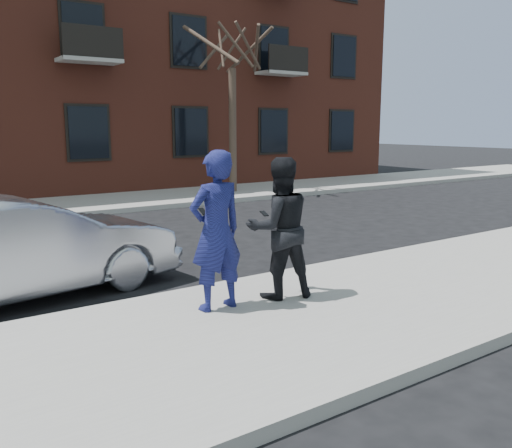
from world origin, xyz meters
TOP-DOWN VIEW (x-y plane):
  - ground at (0.00, 0.00)m, footprint 100.00×100.00m
  - near_sidewalk at (0.00, -0.25)m, footprint 50.00×3.50m
  - near_curb at (0.00, 1.55)m, footprint 50.00×0.10m
  - far_sidewalk at (0.00, 11.25)m, footprint 50.00×3.50m
  - far_curb at (0.00, 9.45)m, footprint 50.00×0.10m
  - apartment_building at (2.00, 18.00)m, footprint 24.30×10.30m
  - street_tree at (4.50, 11.00)m, footprint 3.60×3.60m
  - silver_sedan at (-4.13, 2.91)m, footprint 4.64×2.21m
  - man_hoodie at (-2.29, 0.59)m, footprint 0.76×0.54m
  - man_peacoat at (-1.34, 0.54)m, footprint 1.07×0.93m

SIDE VIEW (x-z plane):
  - ground at x=0.00m, z-range 0.00..0.00m
  - near_sidewalk at x=0.00m, z-range 0.00..0.15m
  - near_curb at x=0.00m, z-range 0.00..0.15m
  - far_sidewalk at x=0.00m, z-range 0.00..0.15m
  - far_curb at x=0.00m, z-range 0.00..0.15m
  - silver_sedan at x=-4.13m, z-range 0.00..1.47m
  - man_peacoat at x=-1.34m, z-range 0.15..2.04m
  - man_hoodie at x=-2.29m, z-range 0.15..2.16m
  - street_tree at x=4.50m, z-range 2.12..8.92m
  - apartment_building at x=2.00m, z-range 0.01..12.31m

